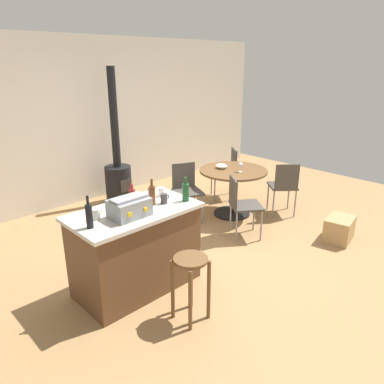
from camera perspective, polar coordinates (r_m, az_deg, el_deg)
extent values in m
plane|color=#A37A4C|center=(4.89, 1.52, -8.39)|extent=(8.80, 8.80, 0.00)
cube|color=beige|center=(6.52, -15.46, 10.61)|extent=(8.00, 0.10, 2.70)
cube|color=brown|center=(3.94, -8.65, -9.02)|extent=(1.25, 0.66, 0.85)
cube|color=beige|center=(3.75, -9.00, -3.02)|extent=(1.31, 0.72, 0.04)
cylinder|color=brown|center=(3.66, -0.15, -13.44)|extent=(0.04, 0.04, 0.61)
cylinder|color=brown|center=(3.53, -3.02, -14.89)|extent=(0.04, 0.04, 0.61)
cylinder|color=brown|center=(3.38, -0.27, -16.55)|extent=(0.04, 0.04, 0.61)
cylinder|color=brown|center=(3.52, 2.62, -14.95)|extent=(0.04, 0.04, 0.61)
cylinder|color=brown|center=(3.35, -0.21, -10.42)|extent=(0.32, 0.32, 0.03)
cylinder|color=black|center=(5.90, 6.17, -3.27)|extent=(0.57, 0.57, 0.02)
cylinder|color=black|center=(5.77, 6.30, -0.18)|extent=(0.07, 0.07, 0.70)
cylinder|color=brown|center=(5.66, 6.43, 3.31)|extent=(1.04, 1.04, 0.03)
cube|color=#47423D|center=(5.03, 8.42, -2.12)|extent=(0.56, 0.56, 0.03)
cube|color=#47423D|center=(4.92, 6.40, -0.07)|extent=(0.23, 0.30, 0.40)
cylinder|color=gray|center=(5.23, 6.00, -3.90)|extent=(0.02, 0.02, 0.44)
cylinder|color=gray|center=(4.93, 6.91, -5.47)|extent=(0.02, 0.02, 0.44)
cylinder|color=gray|center=(5.02, 10.68, -5.19)|extent=(0.02, 0.02, 0.44)
cylinder|color=gray|center=(5.32, 9.57, -3.67)|extent=(0.02, 0.02, 0.44)
cube|color=#47423D|center=(5.92, 13.85, 0.93)|extent=(0.56, 0.56, 0.03)
cube|color=#47423D|center=(5.68, 14.54, 2.22)|extent=(0.29, 0.25, 0.40)
cylinder|color=gray|center=(5.80, 12.51, -1.85)|extent=(0.02, 0.02, 0.44)
cylinder|color=gray|center=(5.89, 15.70, -1.76)|extent=(0.02, 0.02, 0.44)
cylinder|color=gray|center=(6.20, 14.74, -0.61)|extent=(0.02, 0.02, 0.44)
cylinder|color=gray|center=(6.10, 11.70, -0.68)|extent=(0.02, 0.02, 0.44)
cube|color=#47423D|center=(6.46, 4.82, 3.17)|extent=(0.56, 0.56, 0.03)
cube|color=#47423D|center=(6.44, 6.53, 4.92)|extent=(0.24, 0.30, 0.40)
cylinder|color=gray|center=(6.41, 6.55, 0.69)|extent=(0.02, 0.02, 0.46)
cylinder|color=gray|center=(6.72, 5.90, 1.63)|extent=(0.02, 0.02, 0.46)
cylinder|color=gray|center=(6.66, 3.04, 1.53)|extent=(0.02, 0.02, 0.46)
cylinder|color=gray|center=(6.34, 3.55, 0.57)|extent=(0.02, 0.02, 0.46)
cube|color=#47423D|center=(5.45, -0.63, -0.02)|extent=(0.52, 0.52, 0.03)
cube|color=#47423D|center=(5.56, -1.32, 2.54)|extent=(0.34, 0.16, 0.40)
cylinder|color=gray|center=(5.74, 0.38, -1.52)|extent=(0.02, 0.02, 0.45)
cylinder|color=gray|center=(5.64, -2.84, -1.97)|extent=(0.02, 0.02, 0.45)
cylinder|color=gray|center=(5.34, -1.70, -3.23)|extent=(0.02, 0.02, 0.45)
cylinder|color=gray|center=(5.45, 1.68, -2.74)|extent=(0.02, 0.02, 0.45)
cylinder|color=black|center=(6.48, -11.14, -1.21)|extent=(0.37, 0.37, 0.06)
cylinder|color=black|center=(6.38, -11.33, 1.44)|extent=(0.44, 0.44, 0.57)
cube|color=#2D2826|center=(6.20, -10.21, 0.99)|extent=(0.20, 0.02, 0.20)
cylinder|color=black|center=(6.13, -12.01, 11.11)|extent=(0.13, 0.13, 1.60)
cube|color=gray|center=(3.56, -9.70, -2.43)|extent=(0.36, 0.26, 0.18)
cube|color=gray|center=(3.52, -9.80, -0.92)|extent=(0.35, 0.16, 0.02)
cube|color=yellow|center=(3.41, -9.64, -3.47)|extent=(0.04, 0.01, 0.04)
cube|color=yellow|center=(3.50, -7.19, -2.67)|extent=(0.04, 0.01, 0.04)
cylinder|color=#603314|center=(3.81, -6.19, -0.55)|extent=(0.06, 0.06, 0.20)
cylinder|color=#603314|center=(3.76, -6.27, 1.46)|extent=(0.02, 0.02, 0.08)
cylinder|color=#194C23|center=(3.89, -1.00, -0.07)|extent=(0.07, 0.07, 0.19)
cylinder|color=#194C23|center=(3.85, -1.01, 1.79)|extent=(0.03, 0.03, 0.07)
cylinder|color=black|center=(3.39, -15.66, -3.67)|extent=(0.06, 0.06, 0.22)
cylinder|color=black|center=(3.33, -15.90, -1.25)|extent=(0.02, 0.02, 0.09)
cylinder|color=maroon|center=(3.91, -9.25, -0.59)|extent=(0.06, 0.06, 0.15)
cylinder|color=maroon|center=(3.87, -9.33, 0.82)|extent=(0.02, 0.02, 0.06)
cylinder|color=#B7B2AD|center=(3.92, -6.26, -0.31)|extent=(0.08, 0.08, 0.16)
cylinder|color=#B7B2AD|center=(3.89, -6.32, 1.19)|extent=(0.03, 0.03, 0.06)
cylinder|color=white|center=(3.58, -14.76, -3.32)|extent=(0.08, 0.08, 0.10)
torus|color=white|center=(3.60, -14.04, -3.02)|extent=(0.05, 0.01, 0.05)
cylinder|color=#383838|center=(3.85, -4.37, -1.02)|extent=(0.07, 0.07, 0.11)
torus|color=#383838|center=(3.87, -3.83, -0.77)|extent=(0.05, 0.01, 0.05)
cylinder|color=white|center=(4.06, -4.79, 0.05)|extent=(0.07, 0.07, 0.10)
torus|color=white|center=(4.09, -4.27, 0.27)|extent=(0.05, 0.01, 0.05)
cylinder|color=silver|center=(5.56, 7.50, 3.14)|extent=(0.06, 0.06, 0.00)
cylinder|color=silver|center=(5.55, 7.52, 3.56)|extent=(0.01, 0.01, 0.08)
ellipsoid|color=silver|center=(5.53, 7.55, 4.24)|extent=(0.07, 0.07, 0.06)
ellipsoid|color=white|center=(5.71, 4.58, 4.05)|extent=(0.18, 0.18, 0.07)
cube|color=tan|center=(5.37, 21.87, -5.34)|extent=(0.50, 0.40, 0.32)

